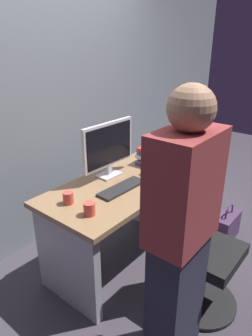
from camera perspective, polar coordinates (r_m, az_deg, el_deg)
ground_plane at (r=2.84m, az=-0.82°, el=-16.53°), size 9.00×9.00×0.00m
wall_back at (r=2.83m, az=-15.00°, el=16.07°), size 6.40×0.10×3.00m
desk at (r=2.55m, az=-0.88°, el=-7.76°), size 1.32×0.69×0.74m
office_chair at (r=2.28m, az=13.22°, el=-15.01°), size 0.52×0.52×0.94m
person_at_desk at (r=1.67m, az=10.04°, el=-12.95°), size 0.40×0.24×1.64m
monitor at (r=2.48m, az=-3.26°, el=3.97°), size 0.54×0.15×0.46m
keyboard at (r=2.35m, az=-0.76°, el=-3.72°), size 0.43×0.15×0.02m
mouse at (r=2.57m, az=3.57°, el=-1.07°), size 0.06×0.10×0.03m
cup_near_keyboard at (r=2.02m, az=-6.82°, el=-7.52°), size 0.08×0.08×0.09m
cup_by_monitor at (r=2.18m, az=-10.67°, el=-5.46°), size 0.07×0.07×0.09m
book_stack at (r=2.81m, az=4.16°, el=2.41°), size 0.24×0.19×0.16m
handbag at (r=3.16m, az=18.25°, el=-10.25°), size 0.34×0.14×0.38m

